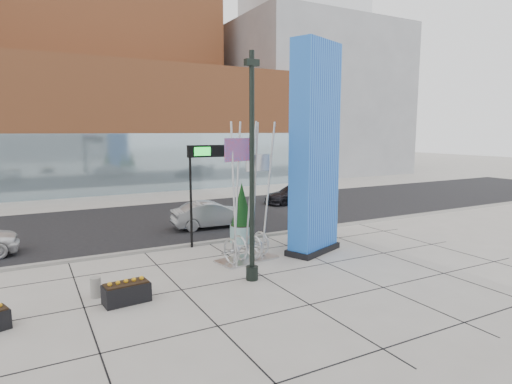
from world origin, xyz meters
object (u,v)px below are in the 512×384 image
public_art_sculpture (247,225)px  concrete_bollard (96,287)px  car_silver_mid (212,215)px  lamp_post (252,190)px  blue_pylon (315,153)px  overhead_street_sign (207,160)px

public_art_sculpture → concrete_bollard: (-5.97, -1.24, -1.14)m
public_art_sculpture → car_silver_mid: bearing=69.9°
public_art_sculpture → car_silver_mid: public_art_sculpture is taller
lamp_post → car_silver_mid: lamp_post is taller
blue_pylon → overhead_street_sign: size_ratio=1.93×
public_art_sculpture → car_silver_mid: size_ratio=1.31×
lamp_post → overhead_street_sign: (0.38, 5.03, 0.73)m
lamp_post → concrete_bollard: 5.89m
blue_pylon → lamp_post: (-3.96, -1.86, -1.06)m
concrete_bollard → overhead_street_sign: overhead_street_sign is taller
car_silver_mid → overhead_street_sign: bearing=158.5°
car_silver_mid → blue_pylon: bearing=-158.6°
blue_pylon → overhead_street_sign: bearing=116.1°
concrete_bollard → car_silver_mid: (6.99, 7.39, 0.38)m
overhead_street_sign → car_silver_mid: (1.55, 3.27, -3.21)m
overhead_street_sign → concrete_bollard: bearing=-141.7°
public_art_sculpture → overhead_street_sign: size_ratio=1.22×
concrete_bollard → overhead_street_sign: bearing=37.1°
lamp_post → public_art_sculpture: bearing=67.0°
blue_pylon → car_silver_mid: (-2.03, 6.45, -3.55)m
blue_pylon → car_silver_mid: 7.63m
blue_pylon → car_silver_mid: size_ratio=2.06×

